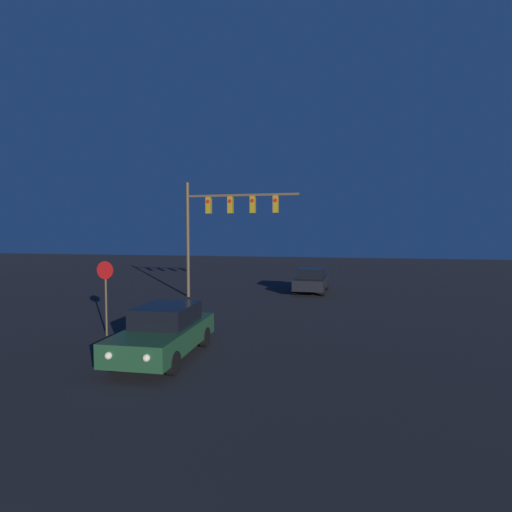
% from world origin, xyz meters
% --- Properties ---
extents(car_near, '(1.92, 4.30, 1.47)m').
position_xyz_m(car_near, '(-1.47, 9.94, 0.74)').
color(car_near, '#1E4728').
rests_on(car_near, ground_plane).
extents(car_far, '(1.87, 4.28, 1.47)m').
position_xyz_m(car_far, '(1.48, 23.56, 0.74)').
color(car_far, black).
rests_on(car_far, ground_plane).
extents(traffic_signal_mast, '(6.28, 0.30, 6.34)m').
position_xyz_m(traffic_signal_mast, '(-3.09, 20.38, 4.47)').
color(traffic_signal_mast, brown).
rests_on(traffic_signal_mast, ground_plane).
extents(stop_sign, '(0.62, 0.07, 2.58)m').
position_xyz_m(stop_sign, '(-4.51, 11.72, 1.75)').
color(stop_sign, brown).
rests_on(stop_sign, ground_plane).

